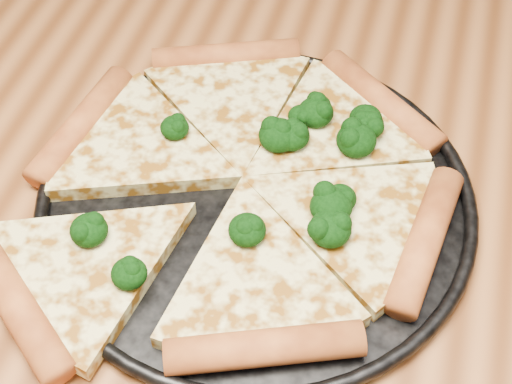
# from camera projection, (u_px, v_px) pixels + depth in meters

# --- Properties ---
(dining_table) EXTENTS (1.20, 0.90, 0.75)m
(dining_table) POSITION_uv_depth(u_px,v_px,m) (327.00, 269.00, 0.68)
(dining_table) COLOR brown
(dining_table) RESTS_ON ground
(pizza_pan) EXTENTS (0.35, 0.35, 0.02)m
(pizza_pan) POSITION_uv_depth(u_px,v_px,m) (256.00, 199.00, 0.60)
(pizza_pan) COLOR black
(pizza_pan) RESTS_ON dining_table
(pizza) EXTENTS (0.36, 0.39, 0.03)m
(pizza) POSITION_uv_depth(u_px,v_px,m) (235.00, 183.00, 0.60)
(pizza) COLOR #DBD186
(pizza) RESTS_ON pizza_pan
(broccoli_florets) EXTENTS (0.21, 0.23, 0.03)m
(broccoli_florets) POSITION_uv_depth(u_px,v_px,m) (293.00, 165.00, 0.60)
(broccoli_florets) COLOR black
(broccoli_florets) RESTS_ON pizza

